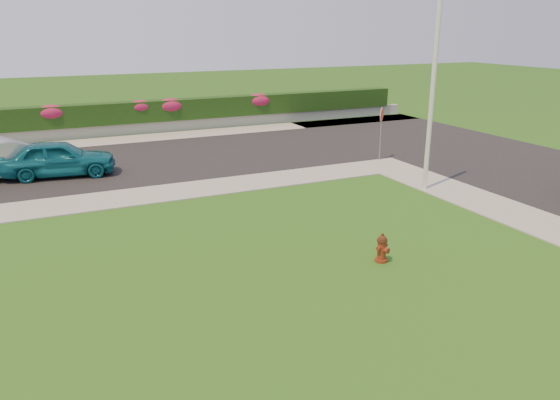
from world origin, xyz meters
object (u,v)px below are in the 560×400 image
sedan_teal (59,158)px  utility_pole (432,99)px  stop_sign (381,122)px  sedan_silver (9,158)px  fire_hydrant (382,248)px

sedan_teal → utility_pole: 13.78m
sedan_teal → stop_sign: size_ratio=1.79×
utility_pole → stop_sign: 4.69m
sedan_silver → stop_sign: size_ratio=1.98×
stop_sign → fire_hydrant: bearing=-144.6°
fire_hydrant → stop_sign: 10.75m
fire_hydrant → sedan_silver: (-8.23, 12.39, 0.43)m
stop_sign → sedan_silver: bearing=145.8°
utility_pole → stop_sign: utility_pole is taller
utility_pole → sedan_teal: bearing=147.8°
sedan_teal → sedan_silver: size_ratio=0.91×
fire_hydrant → utility_pole: 7.25m
fire_hydrant → sedan_silver: bearing=103.4°
sedan_teal → utility_pole: (11.48, -7.22, 2.43)m
fire_hydrant → sedan_teal: sedan_teal is taller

